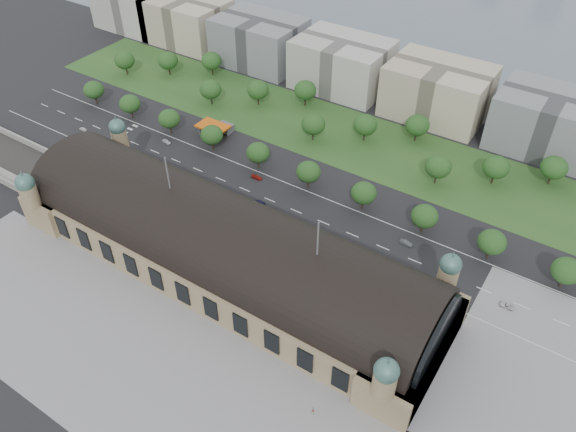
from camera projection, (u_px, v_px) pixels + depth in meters
The scene contains 55 objects.
ground at pixel (225, 268), 188.26m from camera, with size 900.00×900.00×0.00m, color black.
station at pixel (223, 246), 181.54m from camera, with size 150.00×48.40×44.30m.
track_cutting at pixel (12, 165), 231.96m from camera, with size 70.00×24.00×3.10m.
plaza_south at pixel (156, 378), 156.26m from camera, with size 190.00×48.00×0.12m, color gray.
plaza_east at pixel (538, 425), 145.59m from camera, with size 56.00×100.00×0.12m, color gray.
road_slab at pixel (245, 190), 220.60m from camera, with size 260.00×26.00×0.10m, color black.
grass_belt at pixel (326, 130), 253.34m from camera, with size 300.00×45.00×0.10m, color #265220.
petrol_station at pixel (220, 127), 249.98m from camera, with size 14.00×13.00×5.05m.
lake at pixel (499, 0), 376.91m from camera, with size 700.00×320.00×0.08m, color slate.
office_0 at pixel (137, 7), 335.02m from camera, with size 45.00×32.00×24.00m, color #B9B7AF.
office_1 at pixel (188, 21), 318.45m from camera, with size 45.00×32.00×24.00m, color #C3B799.
office_2 at pixel (259, 41), 297.74m from camera, with size 45.00×32.00×24.00m, color gray.
office_3 at pixel (342, 64), 277.03m from camera, with size 45.00×32.00×24.00m, color #B9B7AF.
office_4 at pixel (438, 91), 256.32m from camera, with size 45.00×32.00×24.00m, color #C3B799.
office_5 at pixel (550, 123), 235.61m from camera, with size 45.00×32.00×24.00m, color gray.
tree_row_0 at pixel (94, 90), 266.66m from camera, with size 9.60×9.60×11.52m.
tree_row_1 at pixel (130, 104), 256.72m from camera, with size 9.60×9.60×11.52m.
tree_row_2 at pixel (169, 119), 246.78m from camera, with size 9.60×9.60×11.52m.
tree_row_3 at pixel (212, 135), 236.83m from camera, with size 9.60×9.60×11.52m.
tree_row_4 at pixel (258, 153), 226.89m from camera, with size 9.60×9.60×11.52m.
tree_row_5 at pixel (308, 172), 216.95m from camera, with size 9.60×9.60×11.52m.
tree_row_6 at pixel (364, 193), 207.01m from camera, with size 9.60×9.60×11.52m.
tree_row_7 at pixel (425, 216), 197.07m from camera, with size 9.60×9.60×11.52m.
tree_row_8 at pixel (492, 242), 187.13m from camera, with size 9.60×9.60×11.52m.
tree_row_9 at pixel (567, 271), 177.19m from camera, with size 9.60×9.60×11.52m.
tree_belt_0 at pixel (125, 60), 289.39m from camera, with size 10.40×10.40×12.48m.
tree_belt_1 at pixel (168, 61), 289.11m from camera, with size 10.40×10.40×12.48m.
tree_belt_2 at pixel (211, 61), 288.84m from camera, with size 10.40×10.40×12.48m.
tree_belt_3 at pixel (211, 89), 265.78m from camera, with size 10.40×10.40×12.48m.
tree_belt_4 at pixel (258, 90), 265.50m from camera, with size 10.40×10.40×12.48m.
tree_belt_5 at pixel (305, 90), 265.23m from camera, with size 10.40×10.40×12.48m.
tree_belt_6 at pixel (313, 124), 242.17m from camera, with size 10.40×10.40×12.48m.
tree_belt_7 at pixel (365, 125), 241.89m from camera, with size 10.40×10.40×12.48m.
tree_belt_8 at pixel (417, 125), 241.62m from camera, with size 10.40×10.40×12.48m.
tree_belt_9 at pixel (438, 167), 218.56m from camera, with size 10.40×10.40×12.48m.
tree_belt_10 at pixel (496, 167), 218.28m from camera, with size 10.40×10.40×12.48m.
tree_belt_11 at pixel (554, 168), 218.01m from camera, with size 10.40×10.40×12.48m.
traffic_car_0 at pixel (83, 129), 252.99m from camera, with size 1.56×3.88×1.32m, color silver.
traffic_car_1 at pixel (166, 142), 245.10m from camera, with size 1.49×4.26×1.40m, color gray.
traffic_car_2 at pixel (148, 168), 230.23m from camera, with size 2.50×5.43×1.51m, color black.
traffic_car_3 at pixel (257, 177), 225.57m from camera, with size 1.90×4.66×1.35m, color maroon.
traffic_car_4 at pixel (259, 202), 213.39m from camera, with size 1.81×4.49×1.53m, color #1C1A4A.
traffic_car_5 at pixel (406, 243), 196.58m from camera, with size 1.59×4.55×1.50m, color #595E61.
traffic_car_6 at pixel (506, 305), 175.20m from camera, with size 2.11×4.57×1.27m, color silver.
parked_car_0 at pixel (105, 161), 234.25m from camera, with size 1.42×4.07×1.34m, color black.
parked_car_1 at pixel (123, 161), 234.02m from camera, with size 2.19×4.76×1.32m, color maroon.
parked_car_2 at pixel (162, 178), 225.01m from camera, with size 1.94×4.76×1.38m, color #1A1B4A.
parked_car_3 at pixel (144, 170), 229.10m from camera, with size 1.69×4.21×1.43m, color slate.
parked_car_4 at pixel (186, 195), 216.76m from camera, with size 1.60×4.59×1.51m, color silver.
parked_car_5 at pixel (176, 193), 217.93m from camera, with size 2.56×5.56×1.55m, color #9D9EA5.
parked_car_6 at pixel (198, 197), 215.83m from camera, with size 1.89×4.66×1.35m, color black.
bus_west at pixel (271, 220), 204.20m from camera, with size 2.74×11.70×3.26m, color red.
bus_mid at pixel (330, 242), 195.23m from camera, with size 3.11×13.30×3.71m, color silver.
bus_east at pixel (351, 248), 193.04m from camera, with size 2.84×12.14×3.38m, color silver.
pedestrian_0 at pixel (313, 412), 147.55m from camera, with size 0.83×0.47×1.70m, color gray.
Camera 1 is at (89.37, -98.02, 136.38)m, focal length 35.00 mm.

